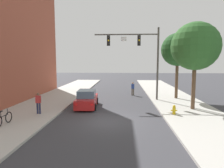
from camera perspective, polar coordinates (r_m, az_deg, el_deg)
The scene contains 11 objects.
ground_plane at distance 14.28m, azimuth -1.05°, elevation -10.56°, with size 120.00×120.00×0.00m, color #38383D.
sidewalk_left at distance 16.09m, azimuth -25.11°, elevation -8.95°, with size 5.00×60.00×0.15m, color #B2AFA8.
sidewalk_right at distance 15.24m, azimuth 24.52°, elevation -9.76°, with size 5.00×60.00×0.15m, color #B2AFA8.
traffic_signal_mast at distance 21.37m, azimuth 7.85°, elevation 9.51°, with size 6.69×0.38×7.50m.
car_lead_red at distance 18.54m, azimuth -7.13°, elevation -4.36°, with size 2.02×4.32×1.60m.
pedestrian_sidewalk_left_walker at distance 16.51m, azimuth -20.14°, elevation -4.83°, with size 0.36×0.22×1.64m.
pedestrian_crossing_road at distance 24.86m, azimuth 5.91°, elevation -1.15°, with size 0.36×0.22×1.64m.
bicycle_leaning at distance 14.66m, azimuth -28.34°, elevation -8.71°, with size 0.13×1.77×0.98m.
fire_hydrant at distance 16.17m, azimuth 17.19°, elevation -6.97°, with size 0.48×0.24×0.72m.
street_tree_nearest at distance 18.16m, azimuth 22.56°, elevation 9.79°, with size 3.95×3.95×7.24m.
street_tree_second at distance 23.01m, azimuth 18.13°, elevation 9.20°, with size 3.53×3.53×7.06m.
Camera 1 is at (1.03, -13.62, 4.17)m, focal length 32.26 mm.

